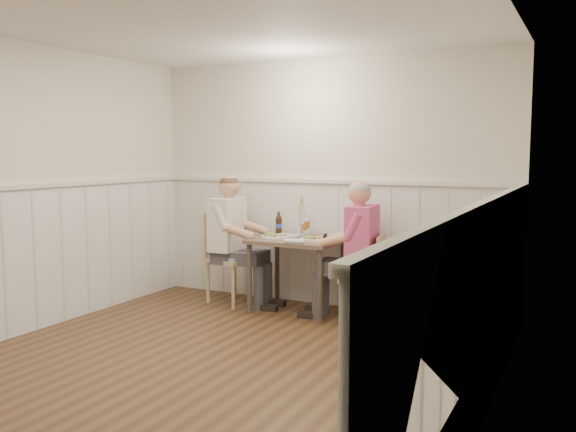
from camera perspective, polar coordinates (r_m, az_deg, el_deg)
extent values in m
plane|color=#452A19|center=(4.75, -7.68, -14.06)|extent=(4.50, 4.50, 0.00)
cube|color=silver|center=(6.45, 3.56, 3.10)|extent=(4.00, 0.04, 2.60)
cube|color=silver|center=(5.85, -24.25, 2.28)|extent=(0.04, 4.50, 2.60)
cube|color=silver|center=(3.72, 18.30, 0.68)|extent=(0.04, 4.50, 2.60)
cube|color=white|center=(4.57, -8.16, 18.14)|extent=(4.00, 4.50, 0.02)
cube|color=silver|center=(6.50, 3.47, -2.64)|extent=(3.98, 0.03, 1.30)
cube|color=silver|center=(5.91, -23.88, -4.02)|extent=(0.03, 4.48, 1.30)
cube|color=silver|center=(3.84, 17.76, -9.02)|extent=(0.03, 4.48, 1.30)
cube|color=silver|center=(6.42, 3.46, 3.27)|extent=(3.98, 0.06, 0.04)
cube|color=silver|center=(5.83, -24.07, 2.48)|extent=(0.06, 4.48, 0.04)
cube|color=silver|center=(3.72, 17.86, 1.01)|extent=(0.06, 4.48, 0.04)
cube|color=brown|center=(6.19, 0.84, -2.31)|extent=(0.87, 0.70, 0.04)
cylinder|color=#3F3833|center=(6.18, -3.64, -5.88)|extent=(0.05, 0.05, 0.71)
cylinder|color=#3F3833|center=(6.69, -1.03, -4.94)|extent=(0.05, 0.05, 0.71)
cylinder|color=#3F3833|center=(5.83, 2.97, -6.59)|extent=(0.05, 0.05, 0.71)
cylinder|color=#3F3833|center=(6.37, 5.16, -5.52)|extent=(0.05, 0.05, 0.71)
cube|color=tan|center=(5.95, 6.94, -5.87)|extent=(0.46, 0.46, 0.04)
cube|color=#5A65A3|center=(5.95, 6.94, -5.56)|extent=(0.41, 0.41, 0.03)
cube|color=tan|center=(5.88, 8.68, -3.80)|extent=(0.09, 0.39, 0.41)
cylinder|color=tan|center=(5.81, 8.27, -8.33)|extent=(0.03, 0.03, 0.39)
cylinder|color=tan|center=(5.87, 4.96, -8.14)|extent=(0.03, 0.03, 0.39)
cylinder|color=tan|center=(6.14, 8.78, -7.57)|extent=(0.03, 0.03, 0.39)
cylinder|color=tan|center=(6.19, 5.65, -7.40)|extent=(0.03, 0.03, 0.39)
cube|color=tan|center=(6.60, -5.10, -4.07)|extent=(0.56, 0.56, 0.04)
cube|color=#5A65A3|center=(6.60, -5.10, -3.74)|extent=(0.51, 0.51, 0.03)
cube|color=tan|center=(6.71, -6.35, -1.64)|extent=(0.15, 0.46, 0.48)
cylinder|color=tan|center=(6.93, -5.02, -5.68)|extent=(0.04, 0.04, 0.45)
cylinder|color=tan|center=(6.65, -2.65, -6.16)|extent=(0.04, 0.04, 0.45)
cylinder|color=tan|center=(6.66, -7.50, -6.17)|extent=(0.04, 0.04, 0.45)
cylinder|color=tan|center=(6.38, -5.14, -6.70)|extent=(0.04, 0.04, 0.45)
cube|color=#3F3F47|center=(5.97, 6.69, -7.60)|extent=(0.48, 0.44, 0.45)
cube|color=#3F3F47|center=(5.96, 4.86, -4.80)|extent=(0.45, 0.40, 0.13)
cube|color=#D35E8E|center=(5.86, 6.77, -1.69)|extent=(0.28, 0.46, 0.55)
sphere|color=tan|center=(5.82, 6.81, 2.17)|extent=(0.22, 0.22, 0.22)
sphere|color=#A5A5A0|center=(5.82, 6.82, 2.46)|extent=(0.21, 0.21, 0.21)
cube|color=black|center=(5.96, 3.41, -1.48)|extent=(0.02, 0.07, 0.13)
cube|color=#3F3F47|center=(6.61, -5.50, -6.22)|extent=(0.48, 0.44, 0.46)
cube|color=#3F3F47|center=(6.46, -3.93, -3.86)|extent=(0.45, 0.40, 0.13)
cube|color=white|center=(6.50, -5.56, -0.75)|extent=(0.27, 0.47, 0.56)
sphere|color=tan|center=(6.47, -5.59, 2.80)|extent=(0.22, 0.22, 0.22)
sphere|color=#4C3828|center=(6.47, -5.60, 3.07)|extent=(0.21, 0.21, 0.21)
cylinder|color=white|center=(6.09, 2.52, -2.17)|extent=(0.28, 0.28, 0.02)
ellipsoid|color=#3F722D|center=(6.08, 2.04, -1.85)|extent=(0.14, 0.11, 0.05)
sphere|color=tan|center=(6.07, 3.10, -1.93)|extent=(0.04, 0.04, 0.04)
cube|color=#87554F|center=(6.14, 2.94, -1.97)|extent=(0.08, 0.05, 0.01)
cylinder|color=white|center=(6.12, 3.43, -1.91)|extent=(0.06, 0.06, 0.03)
cylinder|color=white|center=(6.26, -1.14, -1.94)|extent=(0.30, 0.30, 0.02)
ellipsoid|color=#3F722D|center=(6.25, -1.65, -1.61)|extent=(0.15, 0.12, 0.06)
sphere|color=tan|center=(6.24, -0.56, -1.69)|extent=(0.04, 0.04, 0.04)
cylinder|color=silver|center=(6.36, 1.54, -1.88)|extent=(0.06, 0.06, 0.01)
cylinder|color=silver|center=(6.36, 1.54, -1.56)|extent=(0.01, 0.01, 0.07)
cone|color=#C6661D|center=(6.35, 1.54, -1.02)|extent=(0.06, 0.06, 0.06)
cylinder|color=silver|center=(6.35, 1.54, -0.63)|extent=(0.06, 0.06, 0.03)
cylinder|color=silver|center=(6.36, 1.76, -1.88)|extent=(0.07, 0.07, 0.01)
cylinder|color=silver|center=(6.35, 1.76, -1.49)|extent=(0.01, 0.01, 0.09)
cone|color=#C6661D|center=(6.34, 1.76, -0.82)|extent=(0.08, 0.08, 0.07)
cylinder|color=silver|center=(6.33, 1.76, -0.34)|extent=(0.08, 0.08, 0.03)
cylinder|color=black|center=(6.50, -0.88, -0.96)|extent=(0.07, 0.07, 0.17)
cone|color=black|center=(6.48, -0.88, -0.02)|extent=(0.07, 0.07, 0.04)
cylinder|color=black|center=(6.48, -0.88, 0.25)|extent=(0.03, 0.03, 0.03)
cylinder|color=#2644B7|center=(6.50, -0.88, -0.92)|extent=(0.07, 0.07, 0.05)
cylinder|color=white|center=(5.86, 0.59, -2.37)|extent=(0.21, 0.10, 0.04)
cylinder|color=silver|center=(6.50, 1.04, -1.35)|extent=(0.05, 0.05, 0.09)
cylinder|color=tan|center=(6.48, 1.04, 0.01)|extent=(0.03, 0.03, 0.29)
cone|color=tan|center=(6.47, 1.04, 1.57)|extent=(0.04, 0.04, 0.10)
cube|color=#5A65A3|center=(6.43, -0.33, -1.79)|extent=(0.34, 0.28, 0.01)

